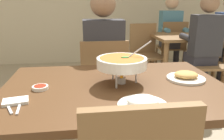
{
  "coord_description": "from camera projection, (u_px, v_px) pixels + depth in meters",
  "views": [
    {
      "loc": [
        -0.18,
        -1.26,
        1.22
      ],
      "look_at": [
        0.0,
        0.15,
        0.79
      ],
      "focal_mm": 36.43,
      "sensor_mm": 36.0,
      "label": 1
    }
  ],
  "objects": [
    {
      "name": "spoon_utensil",
      "position": [
        19.0,
        106.0,
        1.08
      ],
      "size": [
        0.03,
        0.17,
        0.01
      ],
      "primitive_type": "cube",
      "rotation": [
        0.0,
        0.0,
        0.12
      ],
      "color": "silver",
      "rests_on": "dining_table_main"
    },
    {
      "name": "chair_diner_main",
      "position": [
        104.0,
        80.0,
        2.14
      ],
      "size": [
        0.44,
        0.44,
        0.9
      ],
      "color": "brown",
      "rests_on": "ground_plane"
    },
    {
      "name": "chair_bg_corner",
      "position": [
        145.0,
        50.0,
        3.48
      ],
      "size": [
        0.48,
        0.48,
        0.9
      ],
      "color": "brown",
      "rests_on": "ground_plane"
    },
    {
      "name": "curry_bowl",
      "position": [
        122.0,
        63.0,
        1.35
      ],
      "size": [
        0.33,
        0.3,
        0.26
      ],
      "color": "silver",
      "rests_on": "dining_table_main"
    },
    {
      "name": "rice_plate",
      "position": [
        143.0,
        103.0,
        1.07
      ],
      "size": [
        0.24,
        0.24,
        0.06
      ],
      "color": "white",
      "rests_on": "dining_table_main"
    },
    {
      "name": "patron_bg_right",
      "position": [
        171.0,
        30.0,
        3.94
      ],
      "size": [
        0.4,
        0.45,
        1.31
      ],
      "color": "#2D2D38",
      "rests_on": "ground_plane"
    },
    {
      "name": "napkin_folded",
      "position": [
        16.0,
        101.0,
        1.12
      ],
      "size": [
        0.13,
        0.1,
        0.02
      ],
      "primitive_type": "cube",
      "rotation": [
        0.0,
        0.0,
        0.21
      ],
      "color": "white",
      "rests_on": "dining_table_main"
    },
    {
      "name": "patron_bg_middle",
      "position": [
        204.0,
        41.0,
        2.85
      ],
      "size": [
        0.4,
        0.45,
        1.31
      ],
      "color": "#2D2D38",
      "rests_on": "ground_plane"
    },
    {
      "name": "fork_utensil",
      "position": [
        8.0,
        107.0,
        1.07
      ],
      "size": [
        0.08,
        0.16,
        0.01
      ],
      "primitive_type": "cube",
      "rotation": [
        0.0,
        0.0,
        0.45
      ],
      "color": "silver",
      "rests_on": "dining_table_main"
    },
    {
      "name": "dining_table_main",
      "position": [
        115.0,
        101.0,
        1.39
      ],
      "size": [
        1.32,
        0.93,
        0.74
      ],
      "color": "#51331C",
      "rests_on": "ground_plane"
    },
    {
      "name": "diner_main",
      "position": [
        103.0,
        55.0,
        2.1
      ],
      "size": [
        0.4,
        0.45,
        1.31
      ],
      "color": "#2D2D38",
      "rests_on": "ground_plane"
    },
    {
      "name": "dining_table_far",
      "position": [
        187.0,
        44.0,
        3.41
      ],
      "size": [
        1.0,
        0.8,
        0.74
      ],
      "color": "brown",
      "rests_on": "ground_plane"
    },
    {
      "name": "chair_bg_left",
      "position": [
        224.0,
        50.0,
        3.46
      ],
      "size": [
        0.48,
        0.48,
        0.9
      ],
      "color": "brown",
      "rests_on": "ground_plane"
    },
    {
      "name": "sauce_dish",
      "position": [
        40.0,
        87.0,
        1.29
      ],
      "size": [
        0.09,
        0.09,
        0.02
      ],
      "color": "white",
      "rests_on": "dining_table_main"
    },
    {
      "name": "chair_bg_middle",
      "position": [
        206.0,
        58.0,
        2.99
      ],
      "size": [
        0.48,
        0.48,
        0.9
      ],
      "color": "brown",
      "rests_on": "ground_plane"
    },
    {
      "name": "appetizer_plate",
      "position": [
        186.0,
        77.0,
        1.45
      ],
      "size": [
        0.24,
        0.24,
        0.06
      ],
      "color": "white",
      "rests_on": "dining_table_main"
    },
    {
      "name": "chair_bg_right",
      "position": [
        172.0,
        44.0,
        3.94
      ],
      "size": [
        0.47,
        0.47,
        0.9
      ],
      "color": "brown",
      "rests_on": "ground_plane"
    }
  ]
}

